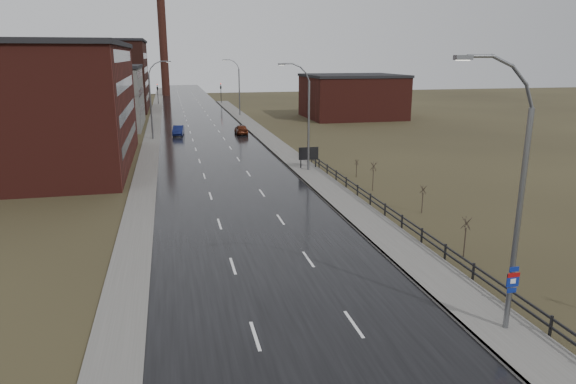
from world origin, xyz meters
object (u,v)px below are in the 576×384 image
billboard (308,154)px  car_far (241,130)px  streetlight_main (514,203)px  car_near (178,131)px

billboard → car_far: size_ratio=0.55×
streetlight_main → car_near: streetlight_main is taller
streetlight_main → billboard: streetlight_main is taller
car_near → billboard: bearing=-58.8°
streetlight_main → car_far: bearing=92.7°
streetlight_main → car_far: 62.53m
streetlight_main → car_near: size_ratio=2.74×
streetlight_main → car_near: 64.85m
car_far → billboard: bearing=97.2°
car_far → car_near: bearing=-7.0°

